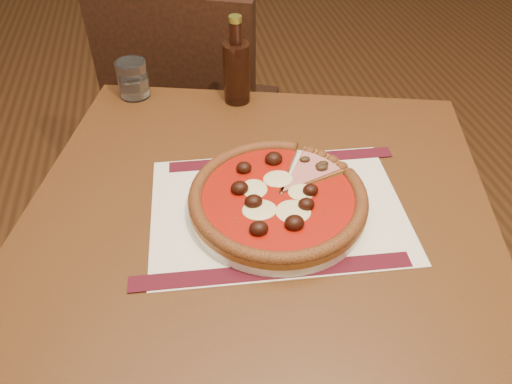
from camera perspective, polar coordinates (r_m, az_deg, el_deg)
table at (r=0.92m, az=0.24°, el=-6.92°), size 0.99×0.99×0.75m
chair_far at (r=1.54m, az=-7.28°, el=9.17°), size 0.56×0.56×0.91m
placemat at (r=0.86m, az=2.48°, el=-1.98°), size 0.45×0.34×0.00m
plate at (r=0.85m, az=2.49°, el=-1.49°), size 0.30×0.30×0.02m
pizza at (r=0.84m, az=2.52°, el=-0.51°), size 0.30×0.30×0.04m
ham_slice at (r=0.90m, az=6.26°, el=2.77°), size 0.13×0.12×0.02m
water_glass at (r=1.17m, az=-13.89°, el=12.42°), size 0.07×0.07×0.08m
bottle at (r=1.11m, az=-2.23°, el=13.81°), size 0.06×0.06×0.19m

